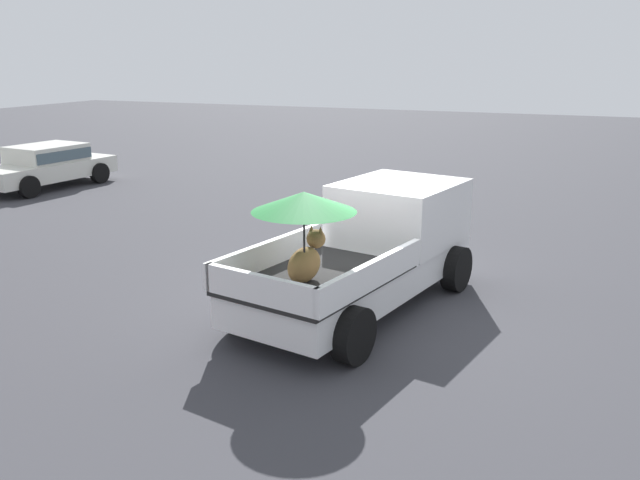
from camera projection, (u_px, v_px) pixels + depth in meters
The scene contains 3 objects.
ground_plane at pixel (357, 309), 11.03m from camera, with size 80.00×80.00×0.00m, color #38383D.
pickup_truck_main at pixel (370, 246), 11.07m from camera, with size 5.32×3.03×2.23m.
parked_sedan_near at pixel (46, 164), 20.91m from camera, with size 4.47×2.34×1.33m.
Camera 1 is at (-9.75, -3.44, 4.04)m, focal length 37.56 mm.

